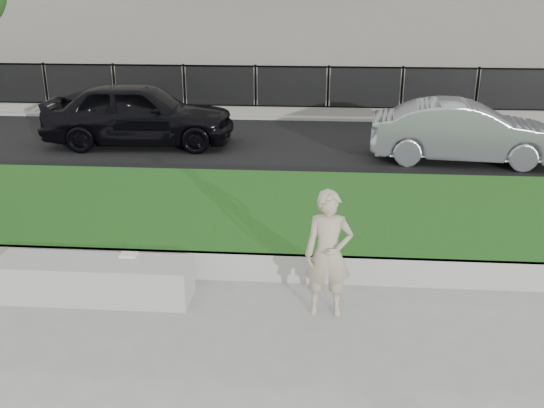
# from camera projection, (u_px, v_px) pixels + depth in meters

# --- Properties ---
(ground) EXTENTS (90.00, 90.00, 0.00)m
(ground) POSITION_uv_depth(u_px,v_px,m) (203.00, 317.00, 7.43)
(ground) COLOR gray
(ground) RESTS_ON ground
(grass_bank) EXTENTS (34.00, 4.00, 0.40)m
(grass_bank) POSITION_uv_depth(u_px,v_px,m) (235.00, 215.00, 10.17)
(grass_bank) COLOR #0D350F
(grass_bank) RESTS_ON ground
(grass_kerb) EXTENTS (34.00, 0.08, 0.40)m
(grass_kerb) POSITION_uv_depth(u_px,v_px,m) (216.00, 266.00, 8.34)
(grass_kerb) COLOR #A4A29A
(grass_kerb) RESTS_ON ground
(street) EXTENTS (34.00, 7.00, 0.04)m
(street) POSITION_uv_depth(u_px,v_px,m) (265.00, 145.00, 15.39)
(street) COLOR black
(street) RESTS_ON ground
(far_pavement) EXTENTS (34.00, 3.00, 0.12)m
(far_pavement) POSITION_uv_depth(u_px,v_px,m) (277.00, 110.00, 19.60)
(far_pavement) COLOR gray
(far_pavement) RESTS_ON ground
(iron_fence) EXTENTS (32.00, 0.30, 1.50)m
(iron_fence) POSITION_uv_depth(u_px,v_px,m) (275.00, 101.00, 18.50)
(iron_fence) COLOR slate
(iron_fence) RESTS_ON far_pavement
(stone_bench) EXTENTS (2.52, 0.63, 0.51)m
(stone_bench) POSITION_uv_depth(u_px,v_px,m) (94.00, 279.00, 7.83)
(stone_bench) COLOR #A4A29A
(stone_bench) RESTS_ON ground
(man) EXTENTS (0.59, 0.39, 1.59)m
(man) POSITION_uv_depth(u_px,v_px,m) (328.00, 254.00, 7.28)
(man) COLOR #B5A68B
(man) RESTS_ON ground
(book) EXTENTS (0.22, 0.16, 0.03)m
(book) POSITION_uv_depth(u_px,v_px,m) (129.00, 255.00, 7.90)
(book) COLOR white
(book) RESTS_ON stone_bench
(car_dark) EXTENTS (4.77, 2.11, 1.60)m
(car_dark) POSITION_uv_depth(u_px,v_px,m) (139.00, 114.00, 15.11)
(car_dark) COLOR black
(car_dark) RESTS_ON street
(car_silver) EXTENTS (4.28, 1.81, 1.37)m
(car_silver) POSITION_uv_depth(u_px,v_px,m) (464.00, 132.00, 13.70)
(car_silver) COLOR gray
(car_silver) RESTS_ON street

